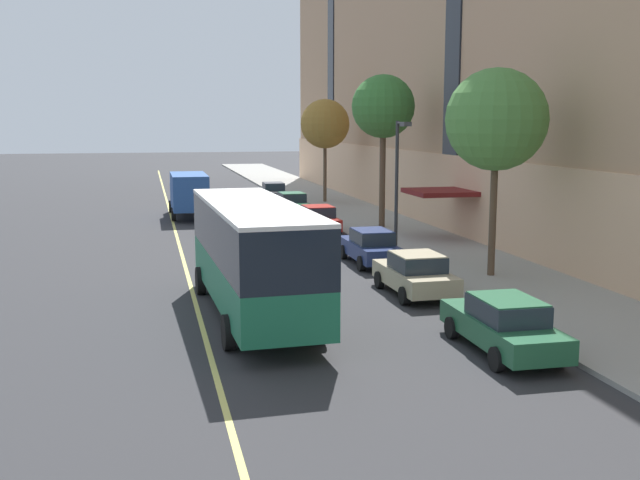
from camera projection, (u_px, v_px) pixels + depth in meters
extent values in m
plane|color=#303033|center=(272.00, 302.00, 25.97)|extent=(260.00, 260.00, 0.00)
cube|color=#9E9B93|center=(484.00, 271.00, 30.95)|extent=(5.84, 160.00, 0.15)
cube|color=#E5B68D|center=(590.00, 229.00, 28.37)|extent=(0.14, 110.00, 4.40)
cube|color=maroon|center=(441.00, 192.00, 38.70)|extent=(3.20, 3.40, 0.24)
cube|color=#1E232B|center=(331.00, 45.00, 66.38)|extent=(0.10, 2.00, 17.84)
cube|color=#1E704C|center=(253.00, 278.00, 23.79)|extent=(2.96, 10.86, 1.33)
cube|color=black|center=(253.00, 232.00, 23.56)|extent=(2.97, 10.86, 1.62)
cube|color=white|center=(252.00, 205.00, 23.43)|extent=(2.99, 10.86, 0.12)
cube|color=#19232D|center=(228.00, 217.00, 28.75)|extent=(2.36, 0.17, 1.22)
cube|color=orange|center=(227.00, 196.00, 28.63)|extent=(1.79, 0.13, 0.28)
cube|color=black|center=(229.00, 264.00, 29.06)|extent=(2.51, 0.21, 0.24)
cube|color=white|center=(205.00, 259.00, 28.79)|extent=(0.28, 0.07, 0.18)
cube|color=white|center=(251.00, 257.00, 29.25)|extent=(0.28, 0.07, 0.18)
cylinder|color=black|center=(200.00, 281.00, 27.18)|extent=(0.34, 1.01, 1.00)
cylinder|color=black|center=(270.00, 277.00, 27.84)|extent=(0.34, 1.01, 1.00)
cylinder|color=black|center=(228.00, 332.00, 20.51)|extent=(0.34, 1.01, 1.00)
cylinder|color=black|center=(318.00, 326.00, 21.17)|extent=(0.34, 1.01, 1.00)
cube|color=#4C4C51|center=(273.00, 194.00, 57.98)|extent=(1.83, 4.39, 0.64)
cube|color=#232D38|center=(273.00, 187.00, 57.68)|extent=(1.57, 1.99, 0.56)
cube|color=#4C4C51|center=(273.00, 183.00, 57.63)|extent=(1.53, 1.91, 0.04)
cylinder|color=black|center=(260.00, 197.00, 59.17)|extent=(0.24, 0.65, 0.64)
cylinder|color=black|center=(281.00, 196.00, 59.50)|extent=(0.24, 0.65, 0.64)
cylinder|color=black|center=(265.00, 200.00, 56.56)|extent=(0.24, 0.65, 0.64)
cylinder|color=black|center=(287.00, 200.00, 56.90)|extent=(0.24, 0.65, 0.64)
cube|color=#B21E19|center=(317.00, 222.00, 42.07)|extent=(1.83, 4.31, 0.64)
cube|color=#232D38|center=(318.00, 212.00, 41.77)|extent=(1.59, 1.95, 0.56)
cube|color=#B21E19|center=(318.00, 206.00, 41.72)|extent=(1.55, 1.86, 0.04)
cylinder|color=black|center=(297.00, 225.00, 43.19)|extent=(0.23, 0.64, 0.64)
cylinder|color=black|center=(326.00, 224.00, 43.60)|extent=(0.23, 0.64, 0.64)
cylinder|color=black|center=(308.00, 231.00, 40.64)|extent=(0.23, 0.64, 0.64)
cylinder|color=black|center=(338.00, 230.00, 41.05)|extent=(0.23, 0.64, 0.64)
cube|color=#23603D|center=(502.00, 329.00, 20.31)|extent=(1.80, 4.80, 0.64)
cube|color=#232D38|center=(507.00, 310.00, 19.99)|extent=(1.55, 2.17, 0.56)
cube|color=#23603D|center=(508.00, 299.00, 19.94)|extent=(1.52, 2.07, 0.04)
cylinder|color=black|center=(452.00, 328.00, 21.61)|extent=(0.23, 0.64, 0.64)
cylinder|color=black|center=(506.00, 324.00, 21.97)|extent=(0.23, 0.64, 0.64)
cylinder|color=black|center=(497.00, 359.00, 18.76)|extent=(0.23, 0.64, 0.64)
cylinder|color=black|center=(558.00, 355.00, 19.11)|extent=(0.23, 0.64, 0.64)
cube|color=#23603D|center=(291.00, 206.00, 49.86)|extent=(1.88, 4.41, 0.64)
cube|color=#232D38|center=(292.00, 197.00, 49.56)|extent=(1.61, 2.00, 0.56)
cube|color=#23603D|center=(292.00, 193.00, 49.51)|extent=(1.57, 1.91, 0.04)
cylinder|color=black|center=(275.00, 209.00, 50.99)|extent=(0.23, 0.64, 0.64)
cylinder|color=black|center=(300.00, 208.00, 51.42)|extent=(0.23, 0.64, 0.64)
cylinder|color=black|center=(283.00, 214.00, 48.40)|extent=(0.23, 0.64, 0.64)
cylinder|color=black|center=(309.00, 213.00, 48.83)|extent=(0.23, 0.64, 0.64)
cube|color=navy|center=(370.00, 250.00, 32.90)|extent=(1.72, 4.61, 0.64)
cube|color=#232D38|center=(372.00, 237.00, 32.58)|extent=(1.51, 2.08, 0.56)
cube|color=navy|center=(372.00, 230.00, 32.54)|extent=(1.47, 1.98, 0.04)
cylinder|color=black|center=(344.00, 252.00, 34.13)|extent=(0.22, 0.64, 0.64)
cylinder|color=black|center=(378.00, 251.00, 34.51)|extent=(0.22, 0.64, 0.64)
cylinder|color=black|center=(361.00, 263.00, 31.39)|extent=(0.22, 0.64, 0.64)
cylinder|color=black|center=(399.00, 262.00, 31.77)|extent=(0.22, 0.64, 0.64)
cube|color=#BCAD89|center=(415.00, 277.00, 27.03)|extent=(1.89, 4.38, 0.64)
cube|color=#232D38|center=(417.00, 262.00, 26.73)|extent=(1.64, 1.98, 0.56)
cube|color=#BCAD89|center=(417.00, 254.00, 26.68)|extent=(1.60, 1.89, 0.04)
cylinder|color=black|center=(379.00, 280.00, 28.17)|extent=(0.23, 0.64, 0.64)
cylinder|color=black|center=(424.00, 277.00, 28.59)|extent=(0.23, 0.64, 0.64)
cylinder|color=black|center=(404.00, 296.00, 25.58)|extent=(0.23, 0.64, 0.64)
cylinder|color=black|center=(453.00, 293.00, 26.00)|extent=(0.23, 0.64, 0.64)
cube|color=#285199|center=(189.00, 191.00, 47.88)|extent=(2.22, 5.40, 2.20)
cube|color=#285199|center=(186.00, 194.00, 51.57)|extent=(2.10, 1.71, 1.60)
cube|color=#1E2833|center=(185.00, 190.00, 52.37)|extent=(1.87, 0.09, 0.80)
cylinder|color=black|center=(171.00, 207.00, 51.46)|extent=(0.26, 0.84, 0.84)
cylinder|color=black|center=(202.00, 206.00, 51.93)|extent=(0.26, 0.84, 0.84)
cylinder|color=black|center=(174.00, 214.00, 47.12)|extent=(0.26, 0.84, 0.84)
cylinder|color=black|center=(207.00, 213.00, 47.60)|extent=(0.26, 0.84, 0.84)
cylinder|color=brown|center=(493.00, 212.00, 29.48)|extent=(0.28, 0.28, 5.05)
sphere|color=#4C843D|center=(496.00, 120.00, 28.91)|extent=(3.97, 3.97, 3.97)
cylinder|color=brown|center=(382.00, 176.00, 43.13)|extent=(0.35, 0.35, 5.92)
sphere|color=#387533|center=(383.00, 106.00, 42.51)|extent=(3.61, 3.61, 3.61)
cylinder|color=brown|center=(325.00, 170.00, 56.94)|extent=(0.26, 0.26, 4.87)
sphere|color=olive|center=(325.00, 124.00, 56.40)|extent=(3.71, 3.71, 3.71)
cylinder|color=#2D2D30|center=(397.00, 188.00, 34.35)|extent=(0.16, 0.16, 6.10)
cylinder|color=#2D2D30|center=(402.00, 123.00, 33.35)|extent=(0.10, 1.10, 0.10)
cube|color=#3D3D3F|center=(406.00, 124.00, 32.83)|extent=(0.36, 0.60, 0.20)
cube|color=#E0D66B|center=(191.00, 288.00, 28.28)|extent=(0.16, 140.00, 0.01)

